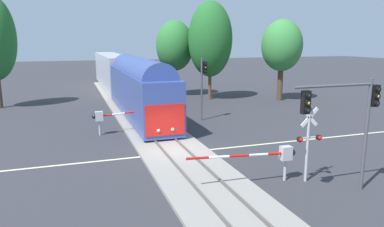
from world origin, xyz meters
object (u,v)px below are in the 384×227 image
at_px(crossing_signal_mast, 309,136).
at_px(crossing_gate_far, 106,116).
at_px(commuter_train, 123,77).
at_px(elm_centre_background, 175,46).
at_px(oak_far_right, 210,39).
at_px(maple_right_background, 282,46).
at_px(crossing_gate_near, 275,155).
at_px(traffic_signal_near_right, 349,109).
at_px(traffic_signal_far_side, 203,79).

distance_m(crossing_signal_mast, crossing_gate_far, 15.28).
distance_m(commuter_train, elm_centre_background, 7.68).
relative_size(crossing_gate_far, oak_far_right, 0.47).
bearing_deg(maple_right_background, crossing_gate_near, -122.75).
height_order(crossing_gate_far, traffic_signal_near_right, traffic_signal_near_right).
xyz_separation_m(crossing_signal_mast, crossing_gate_far, (-8.52, 12.65, -0.96)).
relative_size(commuter_train, traffic_signal_near_right, 7.84).
bearing_deg(maple_right_background, crossing_signal_mast, -119.21).
distance_m(crossing_gate_near, maple_right_background, 26.34).
bearing_deg(oak_far_right, elm_centre_background, 129.11).
relative_size(crossing_gate_far, traffic_signal_near_right, 1.01).
relative_size(commuter_train, crossing_signal_mast, 10.71).
bearing_deg(oak_far_right, traffic_signal_near_right, -98.65).
height_order(commuter_train, elm_centre_background, elm_centre_background).
distance_m(commuter_train, crossing_gate_near, 27.78).
bearing_deg(maple_right_background, traffic_signal_near_right, -116.05).
bearing_deg(crossing_gate_near, crossing_signal_mast, -16.48).
distance_m(crossing_gate_near, crossing_gate_far, 14.02).
distance_m(maple_right_background, oak_far_right, 8.28).
xyz_separation_m(crossing_gate_near, crossing_signal_mast, (1.57, -0.47, 0.96)).
bearing_deg(commuter_train, oak_far_right, -14.07).
bearing_deg(crossing_gate_far, elm_centre_background, 58.68).
bearing_deg(elm_centre_background, commuter_train, -167.91).
distance_m(commuter_train, oak_far_right, 11.03).
relative_size(crossing_gate_near, crossing_signal_mast, 1.49).
height_order(commuter_train, oak_far_right, oak_far_right).
bearing_deg(crossing_gate_far, traffic_signal_near_right, -57.21).
bearing_deg(crossing_gate_near, commuter_train, 97.08).
xyz_separation_m(crossing_signal_mast, elm_centre_background, (1.70, 29.44, 3.90)).
bearing_deg(maple_right_background, traffic_signal_far_side, -149.61).
xyz_separation_m(elm_centre_background, maple_right_background, (10.73, -7.21, 0.05)).
relative_size(commuter_train, maple_right_background, 4.46).
bearing_deg(traffic_signal_near_right, crossing_signal_mast, 113.00).
bearing_deg(elm_centre_background, oak_far_right, -50.89).
height_order(crossing_gate_near, traffic_signal_near_right, traffic_signal_near_right).
xyz_separation_m(crossing_gate_near, crossing_gate_far, (-6.95, 12.18, -0.00)).
xyz_separation_m(traffic_signal_far_side, maple_right_background, (12.36, 7.25, 2.66)).
height_order(traffic_signal_far_side, maple_right_background, maple_right_background).
height_order(traffic_signal_near_right, maple_right_background, maple_right_background).
relative_size(crossing_gate_near, elm_centre_background, 0.62).
xyz_separation_m(commuter_train, elm_centre_background, (6.69, 1.43, 3.49)).
bearing_deg(elm_centre_background, traffic_signal_far_side, -96.42).
height_order(crossing_gate_far, traffic_signal_far_side, traffic_signal_far_side).
xyz_separation_m(maple_right_background, oak_far_right, (-7.56, 3.30, 0.73)).
relative_size(crossing_gate_near, traffic_signal_near_right, 1.09).
bearing_deg(crossing_gate_far, maple_right_background, 24.59).
distance_m(traffic_signal_near_right, traffic_signal_far_side, 16.71).
xyz_separation_m(traffic_signal_near_right, oak_far_right, (4.15, 27.24, 3.06)).
distance_m(crossing_gate_far, elm_centre_background, 20.25).
height_order(crossing_signal_mast, oak_far_right, oak_far_right).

